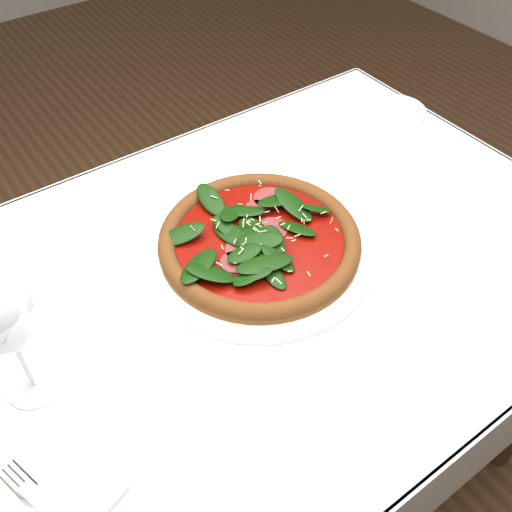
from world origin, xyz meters
TOP-DOWN VIEW (x-y plane):
  - ground at (0.00, 0.00)m, footprint 6.00×6.00m
  - dining_table at (0.00, 0.00)m, footprint 1.21×0.81m
  - plate at (0.04, 0.03)m, footprint 0.39×0.39m
  - pizza at (0.04, 0.03)m, footprint 0.35×0.35m
  - wine_glass at (-0.36, 0.00)m, footprint 0.09×0.09m
  - fork at (-0.41, -0.16)m, footprint 0.07×0.16m
  - saucer_far at (0.54, 0.20)m, footprint 0.12×0.12m

SIDE VIEW (x-z plane):
  - ground at x=0.00m, z-range 0.00..0.00m
  - dining_table at x=0.00m, z-range 0.27..1.02m
  - saucer_far at x=0.54m, z-range 0.75..0.76m
  - plate at x=0.04m, z-range 0.75..0.77m
  - fork at x=-0.41m, z-range 0.76..0.77m
  - pizza at x=0.04m, z-range 0.76..0.80m
  - wine_glass at x=-0.36m, z-range 0.79..1.01m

